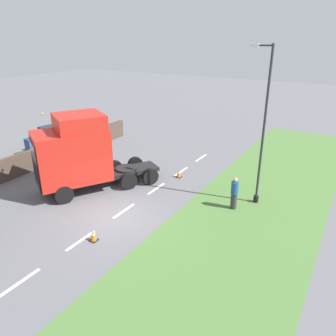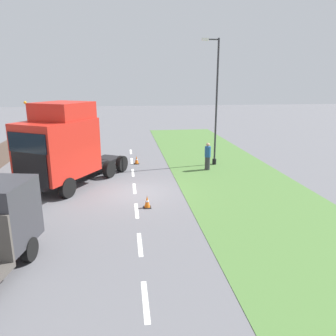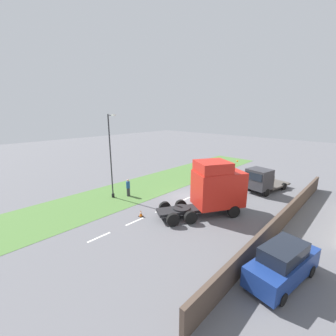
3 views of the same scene
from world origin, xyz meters
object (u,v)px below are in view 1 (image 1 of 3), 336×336
object	(u,v)px
parked_car	(58,139)
pedestrian	(234,194)
traffic_cone_trailing	(179,173)
lorry_cab	(77,154)
lamp_post	(262,134)
traffic_cone_lead	(93,235)

from	to	relation	value
parked_car	pedestrian	distance (m)	15.80
traffic_cone_trailing	pedestrian	bearing A→B (deg)	154.56
lorry_cab	traffic_cone_trailing	xyz separation A→B (m)	(-4.14, -4.80, -2.06)
lorry_cab	lamp_post	xyz separation A→B (m)	(-9.51, -3.94, 1.65)
lorry_cab	traffic_cone_trailing	bearing A→B (deg)	-100.15
lorry_cab	pedestrian	xyz separation A→B (m)	(-8.76, -2.61, -1.45)
pedestrian	lamp_post	bearing A→B (deg)	-119.52
lorry_cab	pedestrian	size ratio (longest dim) A/B	4.03
lamp_post	traffic_cone_trailing	size ratio (longest dim) A/B	14.49
pedestrian	traffic_cone_trailing	size ratio (longest dim) A/B	3.14
lamp_post	traffic_cone_trailing	world-z (taller)	lamp_post
traffic_cone_trailing	traffic_cone_lead	bearing A→B (deg)	91.25
lamp_post	traffic_cone_trailing	bearing A→B (deg)	-9.10
parked_car	lamp_post	size ratio (longest dim) A/B	0.59
lorry_cab	traffic_cone_trailing	world-z (taller)	lorry_cab
parked_car	pedestrian	size ratio (longest dim) A/B	2.72
lorry_cab	traffic_cone_trailing	size ratio (longest dim) A/B	12.64
parked_car	traffic_cone_lead	bearing A→B (deg)	154.22
parked_car	traffic_cone_lead	xyz separation A→B (m)	(-11.25, 8.10, -0.74)
lamp_post	traffic_cone_lead	distance (m)	9.84
traffic_cone_lead	lorry_cab	bearing A→B (deg)	-39.44
lorry_cab	traffic_cone_lead	bearing A→B (deg)	171.23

